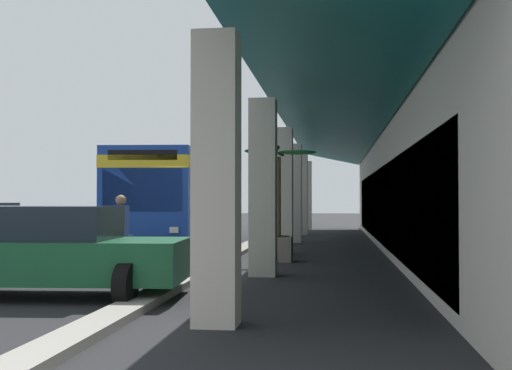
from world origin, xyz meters
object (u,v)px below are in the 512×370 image
(transit_bus, at_px, (177,192))
(parked_sedan_green, at_px, (45,250))
(pedestrian, at_px, (121,230))
(potted_palm, at_px, (278,230))

(transit_bus, height_order, parked_sedan_green, transit_bus)
(parked_sedan_green, bearing_deg, pedestrian, 176.34)
(transit_bus, height_order, pedestrian, transit_bus)
(parked_sedan_green, xyz_separation_m, potted_palm, (-6.53, 3.21, 0.04))
(parked_sedan_green, bearing_deg, transit_bus, -175.45)
(pedestrian, bearing_deg, potted_palm, 138.55)
(pedestrian, bearing_deg, transit_bus, -172.84)
(pedestrian, xyz_separation_m, potted_palm, (-3.41, 3.01, -0.15))
(pedestrian, bearing_deg, parked_sedan_green, -3.66)
(transit_bus, relative_size, parked_sedan_green, 2.52)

